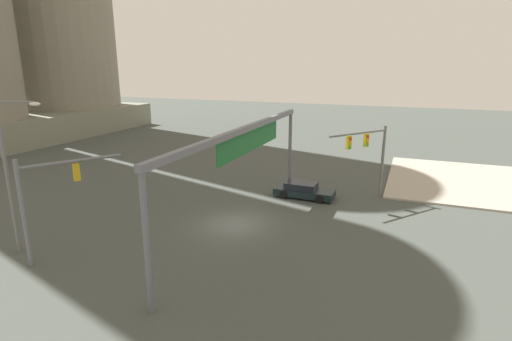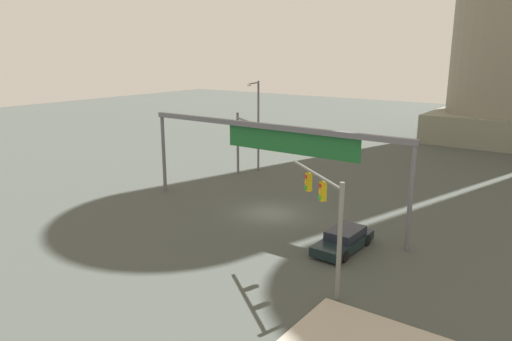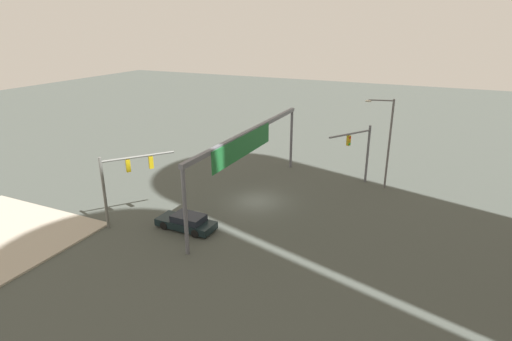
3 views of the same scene
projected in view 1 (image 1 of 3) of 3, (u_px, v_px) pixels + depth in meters
The scene contains 7 objects.
ground_plane at pixel (236, 225), 26.33m from camera, with size 163.57×163.57×0.00m, color #404641.
sidewalk_corner at pixel (465, 182), 35.64m from camera, with size 14.70×12.92×0.15m, color #A49C8C.
traffic_signal_near_corner at pixel (46, 192), 20.68m from camera, with size 4.50×2.95×5.75m.
traffic_signal_opposite_side at pixel (370, 149), 30.04m from camera, with size 4.55×3.54×5.72m.
streetlamp_curved_arm at pixel (11, 167), 21.24m from camera, with size 0.85×2.57×8.56m.
overhead_sign_gantry at pixel (246, 142), 25.17m from camera, with size 20.46×0.43×6.53m.
sedan_car_approaching at pixel (303, 190), 31.52m from camera, with size 2.00×4.68×1.21m.
Camera 1 is at (-22.29, -10.27, 10.29)m, focal length 28.01 mm.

